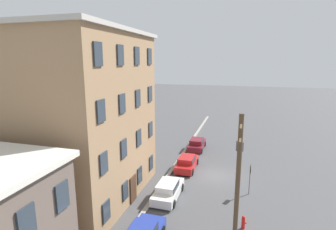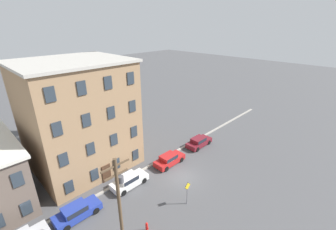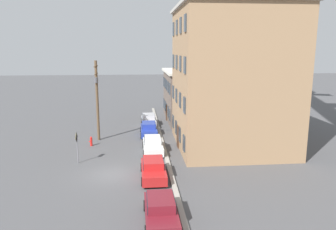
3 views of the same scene
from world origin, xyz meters
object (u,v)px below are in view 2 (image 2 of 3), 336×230
object	(u,v)px
car_blue	(77,211)
caution_sign	(187,190)
car_white	(129,180)
fire_hydrant	(147,227)
car_maroon	(199,142)
car_red	(169,159)
utility_pole	(119,199)

from	to	relation	value
car_blue	caution_sign	distance (m)	10.98
car_white	fire_hydrant	distance (m)	6.67
car_maroon	car_blue	bearing A→B (deg)	179.98
car_maroon	car_white	bearing A→B (deg)	179.27
car_red	fire_hydrant	distance (m)	10.69
car_red	fire_hydrant	bearing A→B (deg)	-146.61
fire_hydrant	car_red	bearing A→B (deg)	33.39
caution_sign	car_maroon	bearing A→B (deg)	31.68
car_maroon	caution_sign	bearing A→B (deg)	-148.32
car_blue	fire_hydrant	size ratio (longest dim) A/B	4.58
caution_sign	utility_pole	world-z (taller)	utility_pole
car_blue	caution_sign	bearing A→B (deg)	-36.14
car_blue	car_maroon	world-z (taller)	same
car_white	car_maroon	distance (m)	12.96
fire_hydrant	car_white	bearing A→B (deg)	67.44
car_maroon	car_red	bearing A→B (deg)	-179.11
car_maroon	caution_sign	world-z (taller)	caution_sign
caution_sign	utility_pole	size ratio (longest dim) A/B	0.32
utility_pole	car_white	bearing A→B (deg)	50.03
car_red	fire_hydrant	size ratio (longest dim) A/B	4.58
car_blue	car_maroon	distance (m)	19.26
caution_sign	fire_hydrant	bearing A→B (deg)	174.89
car_red	fire_hydrant	world-z (taller)	car_red
car_maroon	utility_pole	world-z (taller)	utility_pole
car_red	caution_sign	bearing A→B (deg)	-121.25
car_red	car_white	bearing A→B (deg)	177.59
car_blue	utility_pole	bearing A→B (deg)	-73.91
car_maroon	fire_hydrant	world-z (taller)	car_maroon
car_white	car_red	xyz separation A→B (m)	(6.37, -0.27, 0.00)
car_white	car_maroon	xyz separation A→B (m)	(12.96, -0.17, 0.00)
car_maroon	utility_pole	distance (m)	18.94
car_white	car_maroon	world-z (taller)	same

